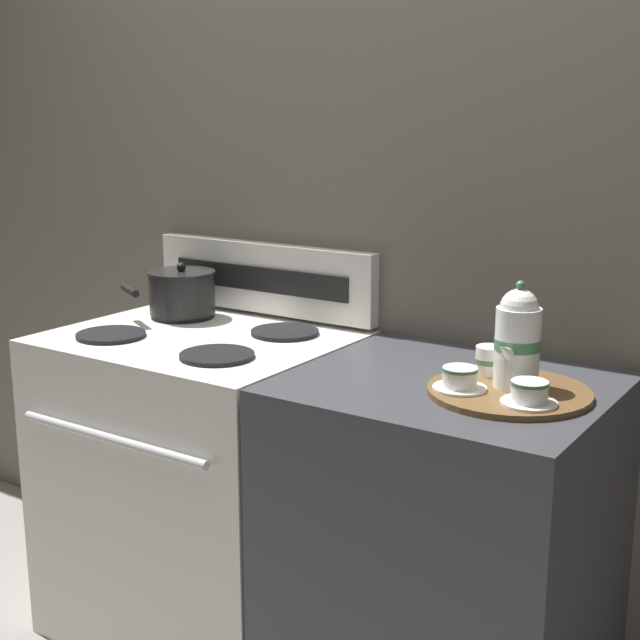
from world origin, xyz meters
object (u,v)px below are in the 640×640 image
serving_tray (509,392)px  teacup_right (460,379)px  saucepan (181,292)px  teapot (518,338)px  teacup_left (529,393)px  stove (203,484)px  creamer_jug (490,360)px

serving_tray → teacup_right: size_ratio=3.02×
saucepan → teapot: teapot is taller
saucepan → teacup_right: 1.04m
teacup_left → teacup_right: bearing=175.6°
serving_tray → teapot: (0.00, 0.03, 0.12)m
stove → creamer_jug: creamer_jug is taller
teapot → teacup_left: 0.15m
stove → serving_tray: size_ratio=2.51×
serving_tray → teacup_left: 0.11m
serving_tray → teapot: bearing=80.2°
teapot → stove: bearing=-179.8°
serving_tray → creamer_jug: 0.12m
serving_tray → creamer_jug: bearing=135.6°
stove → saucepan: size_ratio=3.23×
saucepan → serving_tray: 1.12m
stove → creamer_jug: size_ratio=13.23×
teacup_left → saucepan: bearing=168.4°
teacup_left → teacup_right: 0.16m
teapot → teacup_right: size_ratio=2.01×
teacup_left → creamer_jug: creamer_jug is taller
creamer_jug → teacup_left: bearing=-45.0°
serving_tray → teacup_left: teacup_left is taller
teacup_right → serving_tray: bearing=35.0°
saucepan → teapot: 1.12m
saucepan → creamer_jug: size_ratio=4.10×
saucepan → teacup_left: 1.21m
teapot → saucepan: bearing=172.8°
stove → teacup_right: 0.96m
serving_tray → stove: bearing=178.6°
saucepan → teacup_left: size_ratio=2.35×
stove → teacup_left: (0.99, -0.10, 0.48)m
saucepan → creamer_jug: bearing=-4.9°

